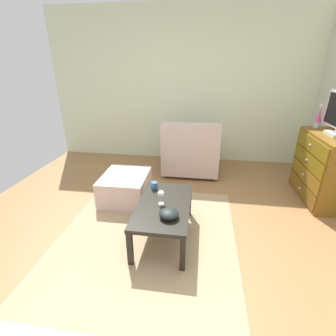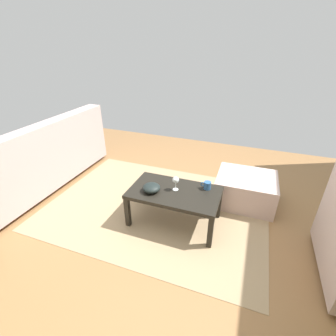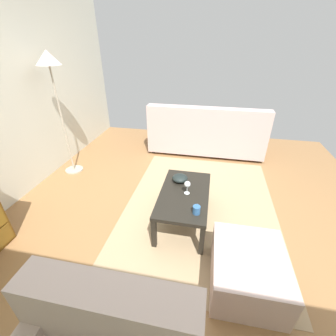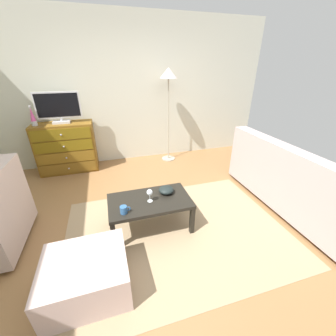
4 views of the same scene
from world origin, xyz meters
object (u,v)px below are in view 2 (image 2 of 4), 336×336
Objects in this scene: wine_glass at (176,180)px; mug at (207,185)px; bowl_decorative at (151,188)px; coffee_table at (175,195)px; ottoman at (245,189)px; couch_large at (40,161)px.

wine_glass is 0.35m from mug.
bowl_decorative is (0.54, 0.25, -0.00)m from mug.
bowl_decorative is at bearing 26.71° from wine_glass.
coffee_table reaches higher than ottoman.
coffee_table is 0.98m from ottoman.
bowl_decorative is (0.23, 0.09, 0.09)m from coffee_table.
couch_large is at bearing 0.56° from mug.
wine_glass reaches higher than coffee_table.
bowl_decorative reaches higher than coffee_table.
wine_glass is at bearing 176.86° from couch_large.
mug is at bearing -156.80° from wine_glass.
bowl_decorative is 1.80m from couch_large.
wine_glass is at bearing -92.11° from coffee_table.
bowl_decorative is at bearing 38.27° from ottoman.
mug is 0.16× the size of ottoman.
mug is 0.60m from bowl_decorative.
wine_glass is at bearing -153.29° from bowl_decorative.
wine_glass is at bearing 23.20° from mug.
coffee_table is at bearing 176.06° from couch_large.
coffee_table is 1.37× the size of ottoman.
couch_large is 2.77m from ottoman.
coffee_table is 0.36m from mug.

